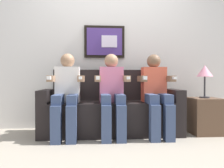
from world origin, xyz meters
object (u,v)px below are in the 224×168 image
(person_on_right, at_px, (156,91))
(table_lamp, at_px, (205,72))
(couch, at_px, (111,111))
(person_in_middle, at_px, (112,91))
(person_on_left, at_px, (67,91))
(side_table_right, at_px, (204,116))

(person_on_right, height_order, table_lamp, person_on_right)
(couch, height_order, person_on_right, person_on_right)
(person_in_middle, relative_size, table_lamp, 2.41)
(person_on_right, bearing_deg, person_on_left, 180.00)
(couch, bearing_deg, person_on_right, -15.73)
(table_lamp, bearing_deg, couch, 175.87)
(couch, distance_m, person_on_left, 0.68)
(side_table_right, bearing_deg, table_lamp, 68.45)
(person_in_middle, bearing_deg, table_lamp, 3.18)
(couch, xyz_separation_m, person_on_left, (-0.59, -0.17, 0.29))
(person_on_left, height_order, table_lamp, person_on_left)
(person_on_left, bearing_deg, couch, 15.73)
(couch, distance_m, person_on_right, 0.68)
(couch, height_order, side_table_right, couch)
(couch, xyz_separation_m, side_table_right, (1.31, -0.11, -0.06))
(person_on_left, xyz_separation_m, person_on_right, (1.19, 0.00, 0.00))
(couch, bearing_deg, table_lamp, -4.13)
(person_in_middle, height_order, table_lamp, person_in_middle)
(side_table_right, bearing_deg, person_on_left, -178.15)
(couch, bearing_deg, side_table_right, -4.64)
(table_lamp, bearing_deg, person_in_middle, -176.82)
(couch, relative_size, side_table_right, 3.83)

